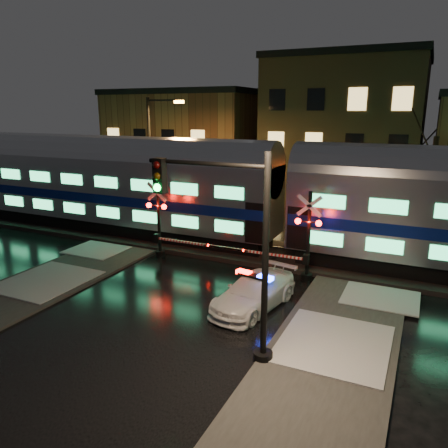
{
  "coord_description": "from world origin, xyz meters",
  "views": [
    {
      "loc": [
        8.71,
        -16.36,
        7.67
      ],
      "look_at": [
        -0.14,
        2.5,
        2.2
      ],
      "focal_mm": 35.0,
      "sensor_mm": 36.0,
      "label": 1
    }
  ],
  "objects": [
    {
      "name": "ballast",
      "position": [
        0.0,
        5.0,
        0.12
      ],
      "size": [
        90.0,
        4.2,
        0.24
      ],
      "primitive_type": "cube",
      "color": "black",
      "rests_on": "ground"
    },
    {
      "name": "building_left",
      "position": [
        -13.0,
        22.0,
        4.5
      ],
      "size": [
        14.0,
        10.0,
        9.0
      ],
      "primitive_type": "cube",
      "color": "brown",
      "rests_on": "ground"
    },
    {
      "name": "streetlight",
      "position": [
        -8.56,
        9.0,
        4.89
      ],
      "size": [
        2.84,
        0.3,
        8.48
      ],
      "color": "black",
      "rests_on": "ground"
    },
    {
      "name": "building_mid",
      "position": [
        2.0,
        22.5,
        5.75
      ],
      "size": [
        12.0,
        11.0,
        11.5
      ],
      "primitive_type": "cube",
      "color": "brown",
      "rests_on": "ground"
    },
    {
      "name": "sidewalk_right",
      "position": [
        6.5,
        -6.0,
        0.06
      ],
      "size": [
        4.0,
        20.0,
        0.12
      ],
      "primitive_type": "cube",
      "color": "#2D2D2D",
      "rests_on": "ground"
    },
    {
      "name": "train",
      "position": [
        2.19,
        5.0,
        3.38
      ],
      "size": [
        51.0,
        3.12,
        5.92
      ],
      "color": "black",
      "rests_on": "ballast"
    },
    {
      "name": "crossing_signal_right",
      "position": [
        3.78,
        2.31,
        1.73
      ],
      "size": [
        5.91,
        0.66,
        4.18
      ],
      "color": "black",
      "rests_on": "ground"
    },
    {
      "name": "police_car",
      "position": [
        2.98,
        -1.34,
        0.66
      ],
      "size": [
        2.64,
        4.78,
        1.47
      ],
      "rotation": [
        0.0,
        0.0,
        -0.19
      ],
      "color": "white",
      "rests_on": "ground"
    },
    {
      "name": "traffic_light",
      "position": [
        3.62,
        -4.86,
        3.48
      ],
      "size": [
        4.24,
        0.74,
        6.55
      ],
      "rotation": [
        0.0,
        0.0,
        0.15
      ],
      "color": "black",
      "rests_on": "ground"
    },
    {
      "name": "ground",
      "position": [
        0.0,
        0.0,
        0.0
      ],
      "size": [
        120.0,
        120.0,
        0.0
      ],
      "primitive_type": "plane",
      "color": "black",
      "rests_on": "ground"
    },
    {
      "name": "crossing_signal_left",
      "position": [
        -3.54,
        2.31,
        1.73
      ],
      "size": [
        5.9,
        0.66,
        4.18
      ],
      "color": "black",
      "rests_on": "ground"
    }
  ]
}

